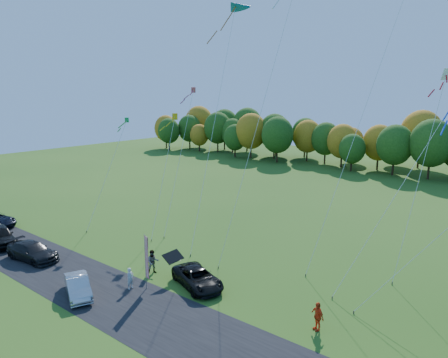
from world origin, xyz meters
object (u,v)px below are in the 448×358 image
Objects in this scene: black_suv at (197,278)px; feather_flag at (146,257)px; silver_sedan at (78,286)px; person_east at (317,316)px.

feather_flag is (-2.52, -2.58, 1.87)m from black_suv.
silver_sedan is at bearing 157.99° from black_suv.
feather_flag is (-11.84, -2.81, 1.66)m from person_east.
person_east is at bearing -67.61° from black_suv.
black_suv is at bearing 45.71° from feather_flag.
person_east is 12.29m from feather_flag.
feather_flag is (3.20, 3.55, 1.87)m from silver_sedan.
feather_flag reaches higher than person_east.
black_suv is 9.33m from person_east.
black_suv is at bearing -17.89° from silver_sedan.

